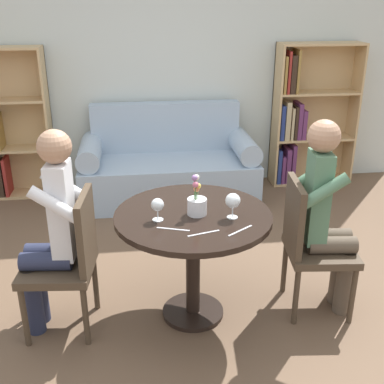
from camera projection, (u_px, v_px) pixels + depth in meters
The scene contains 15 objects.
ground_plane at pixel (193, 313), 3.18m from camera, with size 16.00×16.00×0.00m, color brown.
back_wall at pixel (163, 57), 4.86m from camera, with size 5.20×0.05×2.70m.
round_table at pixel (193, 234), 2.95m from camera, with size 0.96×0.96×0.73m.
couch at pixel (168, 168), 4.87m from camera, with size 1.74×0.80×0.92m.
bookshelf_right at pixel (303, 118), 5.13m from camera, with size 0.87×0.28×1.49m.
chair_left at pixel (69, 257), 2.88m from camera, with size 0.46×0.46×0.90m.
chair_right at pixel (310, 241), 3.06m from camera, with size 0.46×0.46×0.90m.
person_left at pixel (51, 231), 2.81m from camera, with size 0.44×0.37×1.28m.
person_right at pixel (327, 216), 2.99m from camera, with size 0.44×0.37×1.29m.
wine_glass_left at pixel (158, 206), 2.78m from camera, with size 0.08×0.08×0.14m.
wine_glass_right at pixel (233, 201), 2.80m from camera, with size 0.09×0.09×0.15m.
flower_vase at pixel (197, 203), 2.86m from camera, with size 0.12×0.12×0.25m.
knife_left_setting at pixel (204, 233), 2.66m from camera, with size 0.19×0.06×0.00m.
fork_left_setting at pixel (173, 229), 2.70m from camera, with size 0.18×0.07×0.00m.
knife_right_setting at pixel (240, 231), 2.69m from camera, with size 0.16×0.12×0.00m.
Camera 1 is at (-0.33, -2.60, 1.97)m, focal length 45.00 mm.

